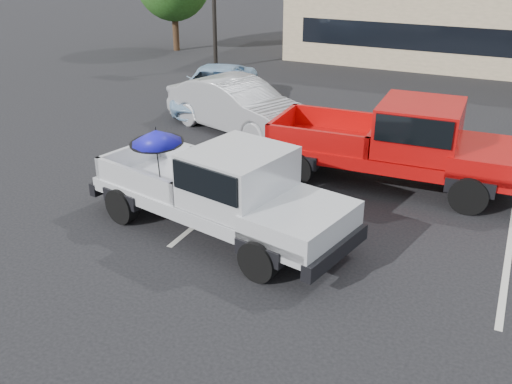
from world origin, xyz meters
TOP-DOWN VIEW (x-y plane):
  - ground at (0.00, 0.00)m, footprint 90.00×90.00m
  - stripe_left at (-3.00, 2.00)m, footprint 0.12×5.00m
  - stripe_right at (3.00, 2.00)m, footprint 0.12×5.00m
  - silver_pickup at (-2.15, 0.43)m, footprint 5.98×3.12m
  - red_pickup at (0.50, 4.51)m, footprint 6.31×2.49m
  - silver_sedan at (-5.05, 6.50)m, footprint 5.13×3.11m
  - blue_suv at (-6.91, 8.48)m, footprint 3.55×5.37m

SIDE VIEW (x-z plane):
  - ground at x=0.00m, z-range 0.00..0.00m
  - stripe_left at x=-3.00m, z-range 0.00..0.01m
  - stripe_right at x=3.00m, z-range 0.00..0.01m
  - blue_suv at x=-6.91m, z-range 0.00..1.37m
  - silver_sedan at x=-5.05m, z-range 0.00..1.60m
  - silver_pickup at x=-2.15m, z-range 0.02..2.08m
  - red_pickup at x=0.50m, z-range 0.10..2.15m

